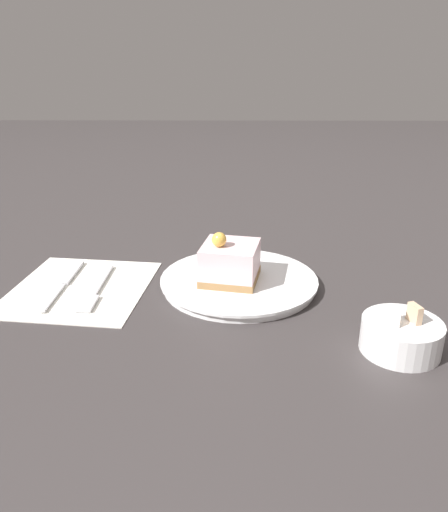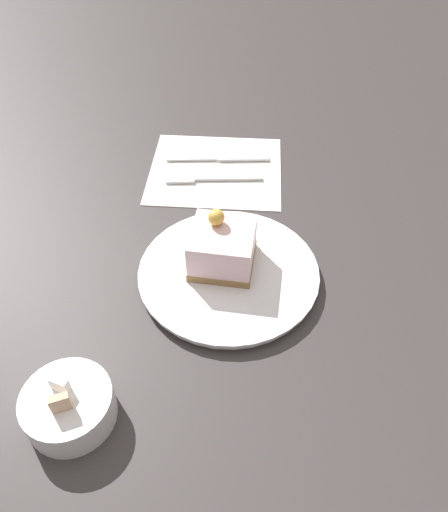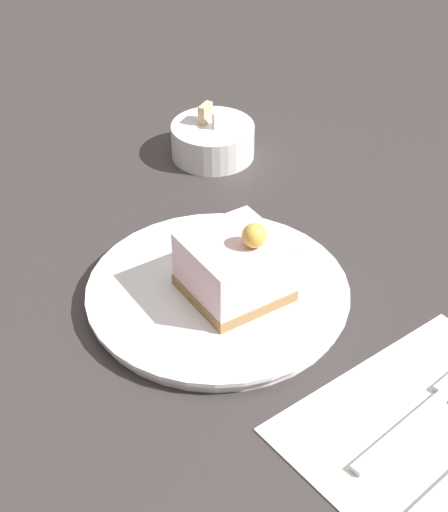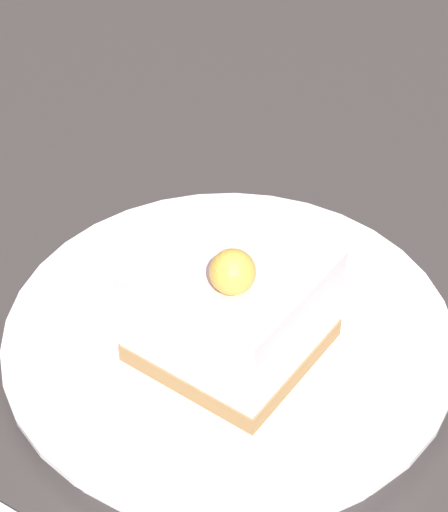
{
  "view_description": "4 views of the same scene",
  "coord_description": "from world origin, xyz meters",
  "px_view_note": "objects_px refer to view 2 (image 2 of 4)",
  "views": [
    {
      "loc": [
        0.02,
        0.73,
        0.33
      ],
      "look_at": [
        0.02,
        0.03,
        0.04
      ],
      "focal_mm": 35.0,
      "sensor_mm": 36.0,
      "label": 1
    },
    {
      "loc": [
        -0.44,
        0.06,
        0.5
      ],
      "look_at": [
        -0.0,
        0.05,
        0.04
      ],
      "focal_mm": 35.0,
      "sensor_mm": 36.0,
      "label": 2
    },
    {
      "loc": [
        0.43,
        -0.37,
        0.51
      ],
      "look_at": [
        0.0,
        0.04,
        0.05
      ],
      "focal_mm": 60.0,
      "sensor_mm": 36.0,
      "label": 3
    },
    {
      "loc": [
        0.29,
        0.17,
        0.34
      ],
      "look_at": [
        -0.01,
        0.03,
        0.06
      ],
      "focal_mm": 60.0,
      "sensor_mm": 36.0,
      "label": 4
    }
  ],
  "objects_px": {
    "plate": "(228,271)",
    "knife": "(226,158)",
    "fork": "(205,178)",
    "cake_slice": "(222,247)",
    "sugar_bowl": "(69,406)"
  },
  "relations": [
    {
      "from": "fork",
      "to": "knife",
      "type": "distance_m",
      "value": 0.07
    },
    {
      "from": "cake_slice",
      "to": "knife",
      "type": "distance_m",
      "value": 0.26
    },
    {
      "from": "fork",
      "to": "sugar_bowl",
      "type": "bearing_deg",
      "value": 161.23
    },
    {
      "from": "sugar_bowl",
      "to": "plate",
      "type": "bearing_deg",
      "value": -42.3
    },
    {
      "from": "plate",
      "to": "cake_slice",
      "type": "height_order",
      "value": "cake_slice"
    },
    {
      "from": "plate",
      "to": "sugar_bowl",
      "type": "distance_m",
      "value": 0.26
    },
    {
      "from": "plate",
      "to": "knife",
      "type": "height_order",
      "value": "plate"
    },
    {
      "from": "fork",
      "to": "sugar_bowl",
      "type": "distance_m",
      "value": 0.43
    },
    {
      "from": "cake_slice",
      "to": "sugar_bowl",
      "type": "height_order",
      "value": "cake_slice"
    },
    {
      "from": "plate",
      "to": "sugar_bowl",
      "type": "xyz_separation_m",
      "value": [
        -0.19,
        0.18,
        0.01
      ]
    },
    {
      "from": "fork",
      "to": "knife",
      "type": "xyz_separation_m",
      "value": [
        0.05,
        -0.04,
        0.0
      ]
    },
    {
      "from": "cake_slice",
      "to": "fork",
      "type": "xyz_separation_m",
      "value": [
        0.2,
        0.02,
        -0.04
      ]
    },
    {
      "from": "cake_slice",
      "to": "plate",
      "type": "bearing_deg",
      "value": -132.86
    },
    {
      "from": "fork",
      "to": "cake_slice",
      "type": "bearing_deg",
      "value": -172.91
    },
    {
      "from": "cake_slice",
      "to": "sugar_bowl",
      "type": "relative_size",
      "value": 1.02
    }
  ]
}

